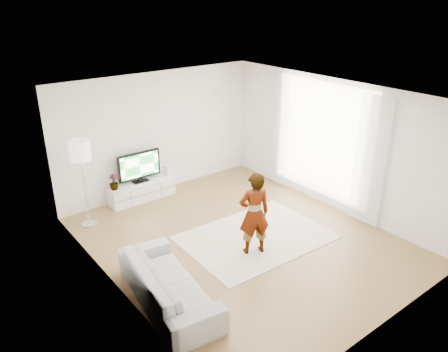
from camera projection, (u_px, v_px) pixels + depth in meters
floor at (241, 240)px, 8.39m from camera, size 6.00×6.00×0.00m
ceiling at (244, 96)px, 7.29m from camera, size 6.00×6.00×0.00m
wall_left at (113, 213)px, 6.42m from camera, size 0.02×6.00×2.80m
wall_right at (333, 145)px, 9.25m from camera, size 0.02×6.00×2.80m
wall_back at (158, 133)px, 10.01m from camera, size 5.00×0.02×2.80m
wall_front at (391, 243)px, 5.66m from camera, size 5.00×0.02×2.80m
window at (321, 139)px, 9.43m from camera, size 0.01×2.60×2.50m
curtain_near at (370, 162)px, 8.48m from camera, size 0.04×0.70×2.60m
curtain_far at (276, 130)px, 10.37m from camera, size 0.04×0.70×2.60m
media_console at (142, 191)px, 9.94m from camera, size 1.53×0.43×0.43m
television at (139, 166)px, 9.73m from camera, size 1.01×0.20×0.71m
game_console at (166, 171)px, 10.19m from camera, size 0.08×0.17×0.22m
potted_plant at (114, 182)px, 9.43m from camera, size 0.23×0.23×0.35m
rug at (255, 237)px, 8.47m from camera, size 2.81×2.07×0.01m
player at (254, 214)px, 7.70m from camera, size 0.66×0.56×1.55m
sofa at (168, 283)px, 6.63m from camera, size 1.16×2.31×0.65m
floor_lamp at (80, 154)px, 8.35m from camera, size 0.40×0.40×1.81m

